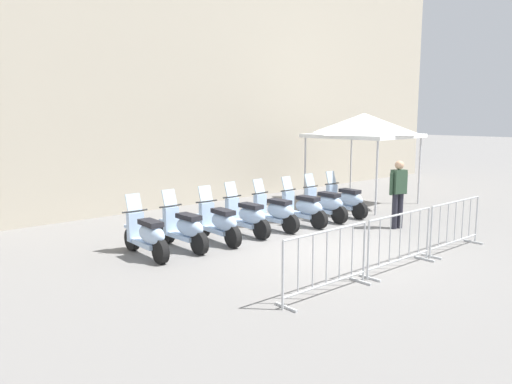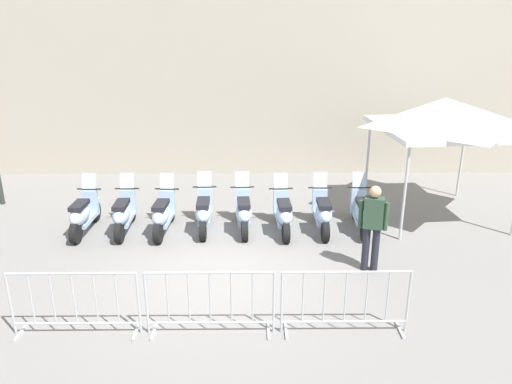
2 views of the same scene
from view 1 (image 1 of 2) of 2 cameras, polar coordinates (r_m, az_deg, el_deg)
ground_plane at (r=10.98m, az=7.78°, el=-6.46°), size 120.00×120.00×0.00m
building_facade at (r=16.78m, az=-12.72°, el=16.33°), size 28.10×4.63×10.27m
motorcycle_0 at (r=10.42m, az=-12.21°, el=-4.83°), size 0.59×1.72×1.24m
motorcycle_1 at (r=10.89m, az=-8.10°, el=-4.12°), size 0.56×1.73×1.24m
motorcycle_2 at (r=11.36m, az=-4.20°, el=-3.52°), size 0.61×1.72×1.24m
motorcycle_3 at (r=12.02m, az=-1.12°, el=-2.82°), size 0.56×1.72×1.24m
motorcycle_4 at (r=12.59m, az=2.11°, el=-2.29°), size 0.56×1.72×1.24m
motorcycle_5 at (r=13.14m, az=5.32°, el=-1.86°), size 0.56×1.72×1.24m
motorcycle_6 at (r=13.83m, az=7.73°, el=-1.37°), size 0.56×1.73×1.24m
motorcycle_7 at (r=14.51m, az=10.03°, el=-0.94°), size 0.60×1.72×1.24m
barrier_segment_0 at (r=8.18m, az=7.98°, el=-7.98°), size 1.97×0.58×1.07m
barrier_segment_1 at (r=9.79m, az=15.96°, el=-5.45°), size 1.97×0.58×1.07m
barrier_segment_2 at (r=11.54m, az=21.57°, el=-3.59°), size 1.97×0.58×1.07m
officer_near_row_end at (r=13.16m, az=15.79°, el=0.19°), size 0.52×0.33×1.73m
canopy_tent at (r=16.43m, az=12.09°, el=7.36°), size 2.89×2.89×2.91m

